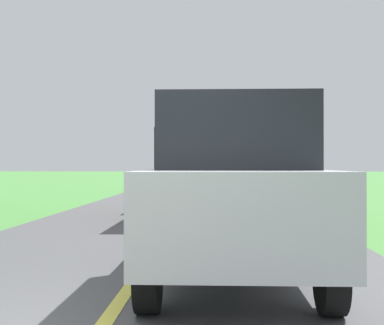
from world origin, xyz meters
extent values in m
cube|color=#2D2D30|center=(0.85, 9.79, 0.68)|extent=(0.90, 5.51, 0.24)
cube|color=brown|center=(0.85, 9.79, 0.88)|extent=(2.30, 5.80, 0.20)
cube|color=gold|center=(0.85, 11.74, 1.93)|extent=(2.10, 1.90, 1.90)
cube|color=black|center=(0.85, 12.69, 2.26)|extent=(1.79, 0.02, 0.76)
cube|color=maroon|center=(-0.26, 8.81, 1.53)|extent=(0.08, 3.85, 1.10)
cube|color=maroon|center=(1.96, 8.81, 1.53)|extent=(0.08, 3.85, 1.10)
cube|color=maroon|center=(0.85, 6.93, 1.53)|extent=(2.30, 0.08, 1.10)
cube|color=maroon|center=(0.85, 10.70, 1.53)|extent=(2.30, 0.08, 1.10)
cylinder|color=black|center=(-0.20, 11.59, 0.58)|extent=(0.28, 1.00, 1.00)
cylinder|color=black|center=(1.90, 11.59, 0.58)|extent=(0.28, 1.00, 1.00)
cylinder|color=black|center=(-0.20, 8.19, 0.58)|extent=(0.28, 1.00, 1.00)
cylinder|color=black|center=(1.90, 8.19, 0.58)|extent=(0.28, 1.00, 1.00)
ellipsoid|color=#9AC124|center=(1.17, 8.38, 1.17)|extent=(0.55, 0.53, 0.47)
ellipsoid|color=#94BB1E|center=(0.94, 8.59, 1.17)|extent=(0.60, 0.66, 0.49)
ellipsoid|color=#87C835|center=(0.37, 8.15, 1.82)|extent=(0.56, 0.52, 0.37)
ellipsoid|color=#9AC92A|center=(0.73, 10.24, 1.84)|extent=(0.58, 0.66, 0.43)
ellipsoid|color=#8FBC2F|center=(1.19, 9.31, 1.49)|extent=(0.57, 0.56, 0.41)
ellipsoid|color=#8EC92C|center=(1.64, 8.94, 1.18)|extent=(0.56, 0.63, 0.49)
ellipsoid|color=#90BE2B|center=(0.64, 8.10, 1.47)|extent=(0.43, 0.53, 0.47)
ellipsoid|color=#8AC524|center=(0.62, 10.30, 1.78)|extent=(0.55, 0.62, 0.38)
ellipsoid|color=#93C21F|center=(0.69, 9.46, 1.82)|extent=(0.47, 0.59, 0.47)
ellipsoid|color=#93B833|center=(1.36, 9.44, 1.13)|extent=(0.54, 0.55, 0.40)
cube|color=#2D2D30|center=(0.40, 24.14, 0.68)|extent=(0.90, 5.51, 0.24)
cube|color=brown|center=(0.40, 24.14, 0.88)|extent=(2.30, 5.80, 0.20)
cube|color=#197A4C|center=(0.40, 26.09, 1.93)|extent=(2.10, 1.90, 1.90)
cube|color=black|center=(0.40, 27.05, 2.26)|extent=(1.78, 0.02, 0.76)
cube|color=#232328|center=(-0.71, 23.17, 1.53)|extent=(0.08, 3.85, 1.10)
cube|color=#232328|center=(1.51, 23.17, 1.53)|extent=(0.08, 3.85, 1.10)
cube|color=#232328|center=(0.40, 21.28, 1.53)|extent=(2.30, 0.08, 1.10)
cube|color=#232328|center=(0.40, 25.05, 1.53)|extent=(2.30, 0.08, 1.10)
cylinder|color=black|center=(-0.65, 25.94, 0.58)|extent=(0.28, 1.00, 1.00)
cylinder|color=black|center=(1.45, 25.94, 0.58)|extent=(0.28, 1.00, 1.00)
cylinder|color=black|center=(-0.65, 22.55, 0.58)|extent=(0.28, 1.00, 1.00)
cylinder|color=black|center=(1.45, 22.55, 0.58)|extent=(0.28, 1.00, 1.00)
ellipsoid|color=#8DC12E|center=(-0.40, 21.80, 1.17)|extent=(0.57, 0.74, 0.37)
ellipsoid|color=#98BF23|center=(0.92, 23.77, 1.51)|extent=(0.40, 0.36, 0.38)
ellipsoid|color=#9EC729|center=(-0.36, 24.26, 1.77)|extent=(0.50, 0.46, 0.46)
ellipsoid|color=#8DC31E|center=(1.14, 22.07, 1.82)|extent=(0.52, 0.53, 0.46)
ellipsoid|color=#8CC625|center=(-0.28, 24.46, 1.48)|extent=(0.59, 0.54, 0.46)
ellipsoid|color=#8CC325|center=(1.10, 22.35, 1.18)|extent=(0.49, 0.56, 0.40)
cube|color=#B7BABF|center=(1.08, 2.35, 0.90)|extent=(1.70, 4.10, 0.80)
cube|color=black|center=(1.08, 2.15, 1.65)|extent=(1.44, 2.05, 0.70)
cylinder|color=black|center=(0.31, 3.62, 0.40)|extent=(0.20, 0.64, 0.64)
cylinder|color=black|center=(1.85, 3.62, 0.40)|extent=(0.20, 0.64, 0.64)
cylinder|color=black|center=(0.31, 1.08, 0.40)|extent=(0.20, 0.64, 0.64)
cylinder|color=black|center=(1.85, 1.08, 0.40)|extent=(0.20, 0.64, 0.64)
camera|label=1|loc=(0.87, -3.46, 1.35)|focal=49.99mm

